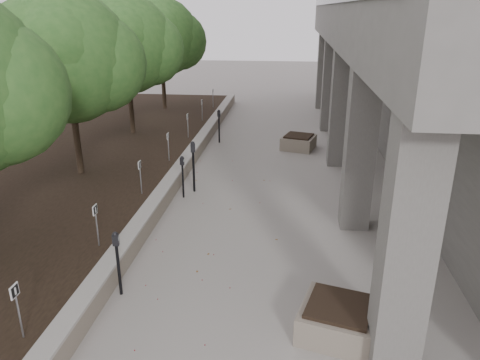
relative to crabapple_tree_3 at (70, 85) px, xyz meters
The scene contains 19 objects.
retaining_wall 4.25m from the crabapple_tree_3, 18.58° to the left, with size 0.39×26.00×0.50m, color gray, non-canonical shape.
planting_bed 3.16m from the crabapple_tree_3, 124.99° to the left, with size 7.00×26.00×0.40m, color black.
crabapple_tree_3 is the anchor object (origin of this frame).
crabapple_tree_4 5.00m from the crabapple_tree_3, 90.00° to the left, with size 4.60×4.00×5.44m, color #2C5A22, non-canonical shape.
crabapple_tree_5 10.00m from the crabapple_tree_3, 90.00° to the left, with size 4.60×4.00×5.44m, color #2C5A22, non-canonical shape.
parking_sign_2 8.20m from the crabapple_tree_3, 71.91° to the right, with size 0.04×0.22×0.96m, color black, non-canonical shape.
parking_sign_3 5.59m from the crabapple_tree_3, 61.43° to the right, with size 0.04×0.22×0.96m, color black, non-canonical shape.
parking_sign_4 3.64m from the crabapple_tree_3, 31.48° to the right, with size 0.04×0.22×0.96m, color black, non-canonical shape.
parking_sign_5 3.64m from the crabapple_tree_3, 31.48° to the left, with size 0.04×0.22×0.96m, color black, non-canonical shape.
parking_sign_6 5.59m from the crabapple_tree_3, 61.43° to the left, with size 0.04×0.22×0.96m, color black, non-canonical shape.
parking_sign_7 8.20m from the crabapple_tree_3, 71.91° to the left, with size 0.04×0.22×0.96m, color black, non-canonical shape.
parking_sign_8 11.01m from the crabapple_tree_3, 76.87° to the left, with size 0.04×0.22×0.96m, color black, non-canonical shape.
parking_meter_2 7.00m from the crabapple_tree_3, 59.46° to the right, with size 0.13×0.10×1.36m, color black, non-canonical shape.
parking_meter_3 4.30m from the crabapple_tree_3, 11.38° to the right, with size 0.13×0.09×1.28m, color black, non-canonical shape.
parking_meter_4 4.34m from the crabapple_tree_3, ahead, with size 0.16×0.11×1.58m, color black, non-canonical shape.
parking_meter_5 6.82m from the crabapple_tree_3, 55.84° to the left, with size 0.14×0.10×1.39m, color black, non-canonical shape.
planter_front 10.18m from the crabapple_tree_3, 40.44° to the right, with size 1.23×1.23×0.58m, color gray, non-canonical shape.
planter_back 8.81m from the crabapple_tree_3, 34.78° to the left, with size 1.19×1.19×0.56m, color gray, non-canonical shape.
berry_scatter 6.38m from the crabapple_tree_3, 32.55° to the right, with size 3.30×14.10×0.02m, color maroon, non-canonical shape.
Camera 1 is at (1.70, -4.98, 5.26)m, focal length 34.39 mm.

